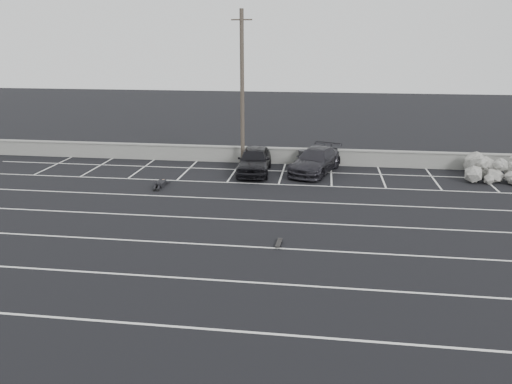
# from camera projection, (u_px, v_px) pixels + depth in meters

# --- Properties ---
(ground) EXTENTS (120.00, 120.00, 0.00)m
(ground) POSITION_uv_depth(u_px,v_px,m) (233.00, 246.00, 20.03)
(ground) COLOR black
(ground) RESTS_ON ground
(seawall) EXTENTS (50.00, 0.45, 1.06)m
(seawall) POSITION_uv_depth(u_px,v_px,m) (271.00, 155.00, 33.12)
(seawall) COLOR gray
(seawall) RESTS_ON ground
(stall_lines) EXTENTS (36.00, 20.05, 0.01)m
(stall_lines) POSITION_uv_depth(u_px,v_px,m) (248.00, 210.00, 24.21)
(stall_lines) COLOR silver
(stall_lines) RESTS_ON ground
(car_left) EXTENTS (2.11, 4.82, 1.62)m
(car_left) POSITION_uv_depth(u_px,v_px,m) (254.00, 160.00, 30.64)
(car_left) COLOR black
(car_left) RESTS_ON ground
(car_right) EXTENTS (3.61, 5.55, 1.50)m
(car_right) POSITION_uv_depth(u_px,v_px,m) (316.00, 161.00, 30.75)
(car_right) COLOR black
(car_right) RESTS_ON ground
(utility_pole) EXTENTS (1.29, 0.26, 9.69)m
(utility_pole) POSITION_uv_depth(u_px,v_px,m) (242.00, 89.00, 31.30)
(utility_pole) COLOR #4C4238
(utility_pole) RESTS_ON ground
(trash_bin) EXTENTS (0.83, 0.83, 1.08)m
(trash_bin) POSITION_uv_depth(u_px,v_px,m) (303.00, 158.00, 32.28)
(trash_bin) COLOR #2A292C
(trash_bin) RESTS_ON ground
(riprap_pile) EXTENTS (4.51, 3.60, 1.15)m
(riprap_pile) POSITION_uv_depth(u_px,v_px,m) (500.00, 172.00, 29.31)
(riprap_pile) COLOR #A19E96
(riprap_pile) RESTS_ON ground
(person) EXTENTS (1.13, 2.37, 0.45)m
(person) POSITION_uv_depth(u_px,v_px,m) (161.00, 181.00, 28.18)
(person) COLOR black
(person) RESTS_ON ground
(skateboard) EXTENTS (0.24, 0.76, 0.09)m
(skateboard) POSITION_uv_depth(u_px,v_px,m) (279.00, 243.00, 20.12)
(skateboard) COLOR black
(skateboard) RESTS_ON ground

